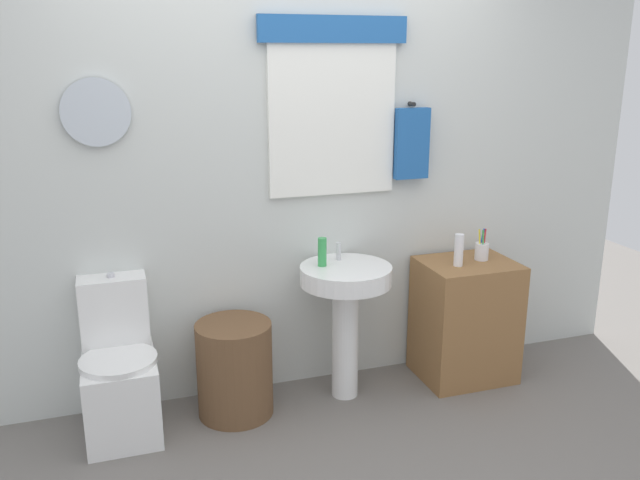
% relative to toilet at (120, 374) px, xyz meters
% --- Properties ---
extents(back_wall, '(4.40, 0.18, 2.60)m').
position_rel_toilet_xyz_m(back_wall, '(0.98, 0.26, 1.00)').
color(back_wall, silver).
rests_on(back_wall, ground_plane).
extents(toilet, '(0.38, 0.51, 0.81)m').
position_rel_toilet_xyz_m(toilet, '(0.00, 0.00, 0.00)').
color(toilet, white).
rests_on(toilet, ground_plane).
extents(laundry_hamper, '(0.41, 0.41, 0.52)m').
position_rel_toilet_xyz_m(laundry_hamper, '(0.59, -0.04, -0.05)').
color(laundry_hamper, brown).
rests_on(laundry_hamper, ground_plane).
extents(pedestal_sink, '(0.51, 0.51, 0.77)m').
position_rel_toilet_xyz_m(pedestal_sink, '(1.22, -0.04, 0.27)').
color(pedestal_sink, white).
rests_on(pedestal_sink, ground_plane).
extents(faucet, '(0.03, 0.03, 0.10)m').
position_rel_toilet_xyz_m(faucet, '(1.22, 0.08, 0.52)').
color(faucet, silver).
rests_on(faucet, pedestal_sink).
extents(wooden_cabinet, '(0.54, 0.44, 0.72)m').
position_rel_toilet_xyz_m(wooden_cabinet, '(1.98, -0.04, 0.06)').
color(wooden_cabinet, olive).
rests_on(wooden_cabinet, ground_plane).
extents(soap_bottle, '(0.05, 0.05, 0.16)m').
position_rel_toilet_xyz_m(soap_bottle, '(1.10, 0.01, 0.55)').
color(soap_bottle, green).
rests_on(soap_bottle, pedestal_sink).
extents(lotion_bottle, '(0.05, 0.05, 0.19)m').
position_rel_toilet_xyz_m(lotion_bottle, '(1.89, -0.08, 0.51)').
color(lotion_bottle, white).
rests_on(lotion_bottle, wooden_cabinet).
extents(toothbrush_cup, '(0.08, 0.08, 0.19)m').
position_rel_toilet_xyz_m(toothbrush_cup, '(2.08, -0.02, 0.47)').
color(toothbrush_cup, silver).
rests_on(toothbrush_cup, wooden_cabinet).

